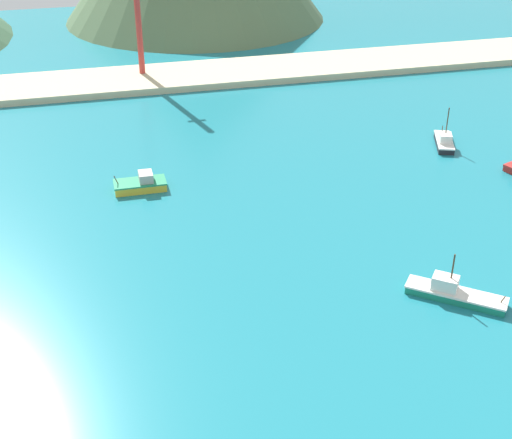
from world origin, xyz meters
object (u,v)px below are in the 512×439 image
object	(u,v)px
fishing_boat_8	(453,292)
radio_tower	(137,1)
fishing_boat_4	(444,141)
fishing_boat_11	(141,184)

from	to	relation	value
fishing_boat_8	radio_tower	distance (m)	82.19
fishing_boat_4	radio_tower	xyz separation A→B (m)	(-40.01, 42.30, 13.55)
fishing_boat_11	radio_tower	xyz separation A→B (m)	(5.17, 45.57, 13.53)
fishing_boat_11	radio_tower	size ratio (longest dim) A/B	0.24
fishing_boat_4	fishing_boat_11	size ratio (longest dim) A/B	1.12
fishing_boat_4	fishing_boat_11	distance (m)	45.30
radio_tower	fishing_boat_8	bearing A→B (deg)	-73.68
radio_tower	fishing_boat_11	bearing A→B (deg)	-96.48
fishing_boat_4	fishing_boat_8	distance (m)	39.46
fishing_boat_4	fishing_boat_8	world-z (taller)	fishing_boat_4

